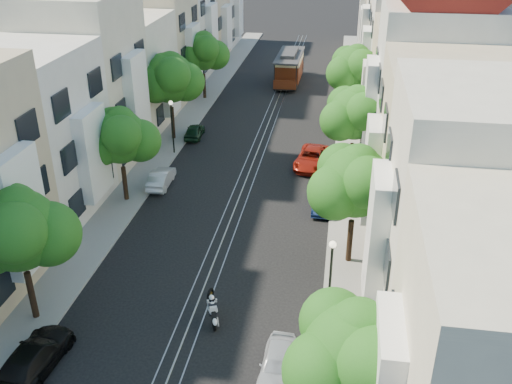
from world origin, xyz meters
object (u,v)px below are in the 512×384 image
at_px(tree_e_b, 356,184).
at_px(tree_w_a, 19,232).
at_px(tree_w_c, 170,79).
at_px(cable_car, 289,66).
at_px(parked_car_e_far, 312,158).
at_px(tree_e_d, 356,69).
at_px(tree_w_d, 203,52).
at_px(tree_e_c, 356,115).
at_px(parked_car_w_mid, 161,178).
at_px(parked_car_w_far, 194,131).
at_px(sportbike_rider, 212,308).
at_px(parked_car_e_near, 278,363).
at_px(tree_w_b, 120,138).
at_px(tree_e_a, 356,355).
at_px(lamp_west, 172,119).
at_px(parked_car_w_near, 34,357).
at_px(lamp_east, 331,269).
at_px(parked_car_e_mid, 324,200).

bearing_deg(tree_e_b, tree_w_a, -154.08).
relative_size(tree_w_c, cable_car, 0.87).
distance_m(cable_car, parked_car_e_far, 21.98).
bearing_deg(tree_e_d, tree_w_d, 160.85).
xyz_separation_m(tree_e_c, cable_car, (-6.76, 22.95, -2.75)).
xyz_separation_m(parked_car_w_mid, parked_car_w_far, (0.00, 9.17, -0.03)).
bearing_deg(sportbike_rider, tree_w_d, 83.96).
distance_m(tree_e_d, parked_car_e_near, 31.20).
relative_size(tree_e_d, tree_w_b, 1.09).
height_order(tree_e_b, tree_e_d, tree_e_d).
bearing_deg(tree_e_c, parked_car_w_far, 156.24).
relative_size(tree_e_c, sportbike_rider, 3.45).
distance_m(tree_e_a, parked_car_w_far, 31.65).
distance_m(tree_e_a, lamp_west, 28.51).
distance_m(tree_e_b, parked_car_w_near, 16.82).
xyz_separation_m(tree_e_d, parked_car_e_far, (-2.86, -9.64, -4.22)).
bearing_deg(parked_car_w_near, parked_car_e_near, -169.50).
relative_size(lamp_east, parked_car_e_far, 0.90).
xyz_separation_m(tree_e_a, parked_car_w_far, (-12.86, 28.66, -3.84)).
height_order(tree_w_b, parked_car_e_near, tree_w_b).
height_order(tree_e_a, parked_car_e_near, tree_e_a).
relative_size(tree_w_b, cable_car, 0.77).
xyz_separation_m(tree_e_c, sportbike_rider, (-6.23, -16.94, -3.81)).
height_order(tree_e_c, parked_car_w_mid, tree_e_c).
distance_m(tree_w_d, lamp_east, 34.73).
height_order(lamp_east, parked_car_e_far, lamp_east).
relative_size(tree_e_d, cable_car, 0.84).
bearing_deg(tree_e_a, lamp_west, 118.45).
bearing_deg(parked_car_e_near, parked_car_e_far, 92.41).
relative_size(tree_e_a, lamp_west, 1.51).
xyz_separation_m(tree_e_d, parked_car_w_near, (-12.86, -32.05, -4.23)).
xyz_separation_m(tree_e_a, tree_w_d, (-14.40, 39.00, 0.20)).
bearing_deg(parked_car_w_near, tree_e_c, -118.17).
bearing_deg(tree_w_c, tree_w_a, -90.00).
height_order(tree_w_d, parked_car_e_near, tree_w_d).
bearing_deg(tree_w_d, tree_e_d, -19.15).
bearing_deg(tree_e_c, parked_car_e_near, -98.23).
height_order(tree_e_c, parked_car_w_far, tree_e_c).
bearing_deg(parked_car_e_near, tree_w_d, 110.29).
bearing_deg(parked_car_e_near, tree_e_a, -46.02).
bearing_deg(tree_w_b, tree_w_a, -90.00).
bearing_deg(tree_e_c, lamp_east, -93.44).
bearing_deg(parked_car_e_mid, lamp_east, -84.21).
distance_m(tree_e_d, parked_car_w_mid, 19.86).
distance_m(tree_w_c, lamp_west, 3.81).
bearing_deg(parked_car_e_mid, tree_e_b, -72.16).
xyz_separation_m(lamp_east, parked_car_e_near, (-1.90, -3.80, -2.27)).
bearing_deg(tree_w_c, tree_e_a, -62.78).
distance_m(tree_e_c, tree_w_c, 15.25).
relative_size(tree_e_a, tree_e_c, 0.96).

